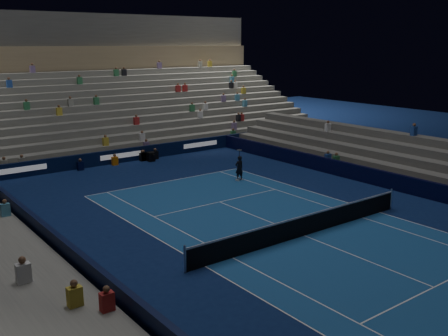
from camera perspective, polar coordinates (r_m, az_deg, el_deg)
name	(u,v)px	position (r m, az deg, el deg)	size (l,w,h in m)	color
ground	(304,236)	(23.91, 8.80, -7.37)	(90.00, 90.00, 0.00)	#0C1C4B
court_surface	(304,236)	(23.90, 8.80, -7.36)	(10.97, 23.77, 0.01)	#194C8D
sponsor_barrier_far	(120,156)	(38.40, -11.35, 1.32)	(44.00, 0.25, 1.00)	black
sponsor_barrier_east	(427,189)	(31.18, 21.38, -2.21)	(0.25, 37.00, 1.00)	black
sponsor_barrier_west	(103,284)	(18.51, -13.11, -12.35)	(0.25, 37.00, 1.00)	#081032
grandstand_main	(69,104)	(46.50, -16.65, 6.72)	(44.00, 15.20, 11.20)	slate
tennis_net	(305,225)	(23.73, 8.84, -6.23)	(12.90, 0.10, 1.10)	#B2B2B7
tennis_player	(239,168)	(32.69, 1.68, -0.02)	(0.58, 0.38, 1.59)	black
broadcast_camera	(151,157)	(38.56, -8.07, 1.26)	(0.54, 0.98, 0.67)	black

